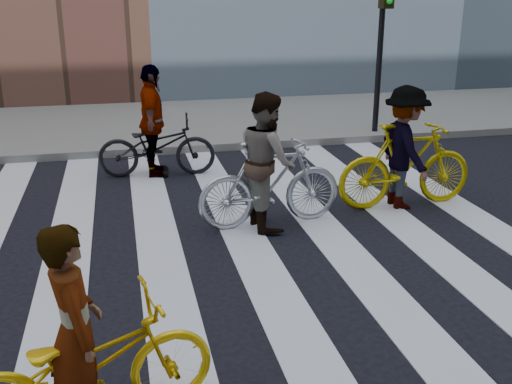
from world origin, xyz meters
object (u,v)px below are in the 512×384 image
object	(u,v)px
rider_mid	(267,161)
rider_rear	(152,122)
traffic_signal	(383,29)
rider_left	(75,331)
rider_right	(404,148)
bike_silver_mid	(270,183)
bike_yellow_right	(406,165)
bike_yellow_left	(87,368)
bike_dark_rear	(157,146)

from	to	relation	value
rider_mid	rider_rear	bearing A→B (deg)	21.60
traffic_signal	rider_left	world-z (taller)	traffic_signal
rider_right	rider_mid	bearing A→B (deg)	96.19
bike_silver_mid	rider_rear	xyz separation A→B (m)	(-1.37, 2.63, 0.35)
rider_mid	bike_silver_mid	bearing A→B (deg)	-95.10
bike_yellow_right	rider_mid	distance (m)	2.19
bike_yellow_left	rider_left	size ratio (longest dim) A/B	1.17
bike_silver_mid	rider_rear	world-z (taller)	rider_rear
rider_mid	rider_right	world-z (taller)	rider_mid
rider_right	bike_dark_rear	bearing A→B (deg)	53.64
rider_mid	rider_rear	world-z (taller)	rider_rear
rider_mid	rider_right	size ratio (longest dim) A/B	1.02
rider_mid	rider_rear	size ratio (longest dim) A/B	0.96
rider_left	rider_mid	world-z (taller)	rider_mid
bike_yellow_right	rider_left	size ratio (longest dim) A/B	1.30
bike_yellow_left	bike_dark_rear	world-z (taller)	bike_dark_rear
bike_yellow_right	rider_rear	bearing A→B (deg)	54.42
bike_yellow_right	rider_rear	size ratio (longest dim) A/B	1.10
bike_silver_mid	rider_mid	bearing A→B (deg)	84.90
bike_dark_rear	rider_mid	world-z (taller)	rider_mid
bike_yellow_left	bike_silver_mid	world-z (taller)	bike_silver_mid
rider_mid	traffic_signal	bearing A→B (deg)	-44.13
bike_dark_rear	rider_left	bearing A→B (deg)	176.04
bike_silver_mid	bike_dark_rear	xyz separation A→B (m)	(-1.32, 2.63, -0.08)
rider_right	rider_left	bearing A→B (deg)	129.75
bike_silver_mid	rider_left	world-z (taller)	rider_left
rider_mid	rider_rear	distance (m)	2.95
traffic_signal	bike_silver_mid	world-z (taller)	traffic_signal
traffic_signal	rider_left	distance (m)	9.79
traffic_signal	bike_yellow_left	distance (m)	9.82
bike_yellow_right	bike_yellow_left	bearing A→B (deg)	129.75
rider_left	rider_rear	size ratio (longest dim) A/B	0.85
bike_yellow_right	rider_rear	world-z (taller)	rider_rear
bike_yellow_right	rider_right	world-z (taller)	rider_right
traffic_signal	rider_rear	distance (m)	5.24
bike_yellow_left	rider_left	xyz separation A→B (m)	(-0.05, 0.00, 0.31)
traffic_signal	bike_silver_mid	bearing A→B (deg)	-128.63
bike_dark_rear	rider_mid	distance (m)	2.95
bike_yellow_left	rider_right	distance (m)	5.77
traffic_signal	rider_mid	xyz separation A→B (m)	(-3.47, -4.28, -1.37)
traffic_signal	rider_rear	world-z (taller)	traffic_signal
bike_dark_rear	rider_right	size ratio (longest dim) A/B	1.10
traffic_signal	bike_yellow_right	world-z (taller)	traffic_signal
bike_dark_rear	rider_mid	bearing A→B (deg)	-149.16
bike_dark_rear	rider_left	xyz separation A→B (m)	(-0.97, -6.17, 0.29)
bike_silver_mid	bike_dark_rear	bearing A→B (deg)	21.60
traffic_signal	bike_yellow_left	size ratio (longest dim) A/B	1.78
bike_silver_mid	bike_dark_rear	size ratio (longest dim) A/B	1.01
bike_yellow_right	rider_right	distance (m)	0.27
bike_silver_mid	rider_left	distance (m)	4.22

